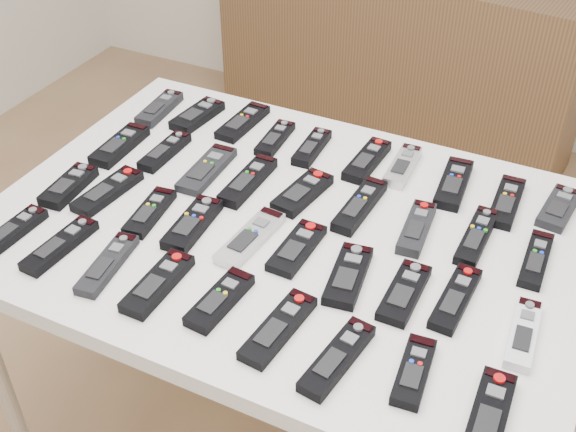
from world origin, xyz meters
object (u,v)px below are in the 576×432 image
at_px(remote_18, 536,259).
at_px(remote_26, 404,293).
at_px(table, 288,244).
at_px(remote_4, 312,147).
at_px(remote_6, 403,166).
at_px(remote_19, 69,186).
at_px(remote_1, 197,115).
at_px(remote_12, 207,169).
at_px(remote_2, 243,122).
at_px(remote_10, 120,145).
at_px(remote_30, 60,245).
at_px(remote_5, 367,160).
at_px(remote_20, 108,191).
at_px(remote_23, 250,238).
at_px(remote_7, 454,184).
at_px(remote_27, 456,298).
at_px(remote_3, 275,138).
at_px(remote_37, 489,415).
at_px(remote_17, 477,236).
at_px(remote_28, 523,334).
at_px(sideboard, 394,57).
at_px(remote_11, 165,151).
at_px(remote_33, 220,300).
at_px(remote_36, 414,371).
at_px(remote_21, 150,212).
at_px(remote_35, 337,358).
at_px(remote_31, 107,264).
at_px(remote_0, 160,108).
at_px(remote_22, 193,224).
at_px(remote_25, 348,275).
at_px(remote_14, 302,193).
at_px(remote_9, 559,208).
at_px(remote_16, 416,228).
at_px(remote_24, 297,248).

bearing_deg(remote_18, remote_26, -135.94).
xyz_separation_m(table, remote_4, (-0.07, 0.28, 0.07)).
distance_m(remote_6, remote_19, 0.76).
bearing_deg(remote_1, remote_12, -47.12).
distance_m(remote_2, remote_10, 0.31).
height_order(remote_26, remote_30, remote_30).
relative_size(remote_5, remote_20, 0.98).
bearing_deg(remote_26, remote_23, 177.33).
relative_size(remote_7, remote_20, 1.02).
bearing_deg(table, remote_27, -11.21).
distance_m(remote_20, remote_23, 0.36).
distance_m(remote_3, remote_37, 0.89).
xyz_separation_m(remote_17, remote_28, (0.14, -0.23, -0.00)).
bearing_deg(remote_23, remote_18, 24.32).
distance_m(sideboard, remote_20, 1.80).
bearing_deg(remote_11, remote_20, -96.13).
height_order(remote_12, remote_20, same).
bearing_deg(remote_33, remote_12, 128.96).
distance_m(remote_7, remote_37, 0.63).
relative_size(remote_23, remote_36, 1.29).
distance_m(remote_27, remote_28, 0.14).
xyz_separation_m(remote_12, remote_21, (-0.03, -0.19, 0.00)).
xyz_separation_m(remote_27, remote_33, (-0.39, -0.20, 0.00)).
height_order(remote_4, remote_35, same).
bearing_deg(remote_7, remote_23, -135.66).
relative_size(remote_21, remote_35, 0.88).
height_order(remote_31, remote_36, remote_36).
bearing_deg(remote_0, remote_31, -69.43).
bearing_deg(remote_31, remote_22, 57.69).
height_order(remote_3, remote_18, same).
xyz_separation_m(remote_1, remote_10, (-0.09, -0.21, 0.00)).
bearing_deg(remote_18, remote_33, -144.51).
distance_m(remote_12, remote_17, 0.62).
xyz_separation_m(remote_18, remote_22, (-0.67, -0.20, 0.00)).
relative_size(remote_25, remote_33, 1.05).
height_order(remote_14, remote_31, remote_14).
height_order(remote_3, remote_35, remote_35).
height_order(remote_9, remote_36, remote_36).
bearing_deg(remote_16, remote_19, -169.99).
xyz_separation_m(remote_17, remote_21, (-0.65, -0.22, -0.00)).
xyz_separation_m(remote_9, remote_37, (-0.01, -0.60, 0.00)).
bearing_deg(remote_24, remote_7, 59.55).
bearing_deg(remote_18, remote_25, -147.79).
bearing_deg(remote_11, remote_1, 97.11).
bearing_deg(remote_11, remote_35, -32.78).
relative_size(remote_12, remote_28, 1.15).
height_order(remote_5, remote_20, remote_5).
height_order(remote_6, remote_27, remote_6).
height_order(remote_4, remote_37, same).
relative_size(remote_4, remote_24, 0.95).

